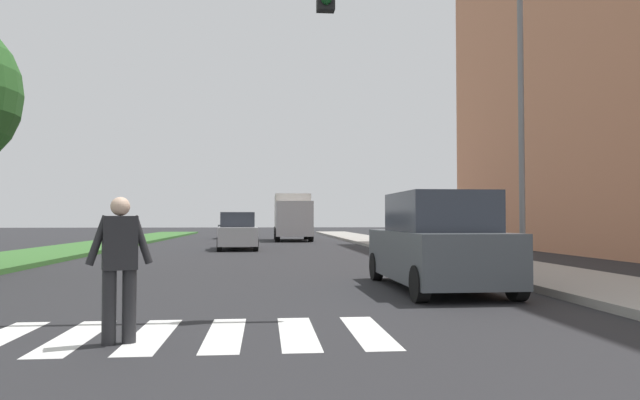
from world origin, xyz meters
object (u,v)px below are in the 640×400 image
pedestrian_performer (120,262)px  truck_box_delivery (293,216)px  street_lamp_right (517,90)px  sedan_distant (233,228)px  suv_crossing (437,244)px  sedan_midblock (237,232)px

pedestrian_performer → truck_box_delivery: (3.51, 31.77, 0.70)m
pedestrian_performer → truck_box_delivery: 31.97m
street_lamp_right → sedan_distant: size_ratio=1.63×
pedestrian_performer → truck_box_delivery: bearing=83.7°
sedan_distant → suv_crossing: bearing=-79.6°
pedestrian_performer → sedan_distant: bearing=91.1°
pedestrian_performer → sedan_midblock: size_ratio=0.36×
pedestrian_performer → sedan_midblock: bearing=89.0°
street_lamp_right → truck_box_delivery: (-4.30, 25.11, -2.96)m
truck_box_delivery → sedan_midblock: bearing=-105.9°
suv_crossing → sedan_distant: size_ratio=1.00×
sedan_midblock → truck_box_delivery: truck_box_delivery is taller
pedestrian_performer → sedan_distant: (-0.70, 36.63, -0.15)m
pedestrian_performer → street_lamp_right: bearing=40.4°
sedan_distant → truck_box_delivery: size_ratio=0.74×
sedan_midblock → suv_crossing: bearing=-73.3°
sedan_midblock → street_lamp_right: bearing=-62.0°
suv_crossing → truck_box_delivery: truck_box_delivery is taller
street_lamp_right → pedestrian_performer: size_ratio=4.44×
sedan_distant → truck_box_delivery: truck_box_delivery is taller
street_lamp_right → sedan_midblock: 16.33m
suv_crossing → sedan_midblock: bearing=106.7°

